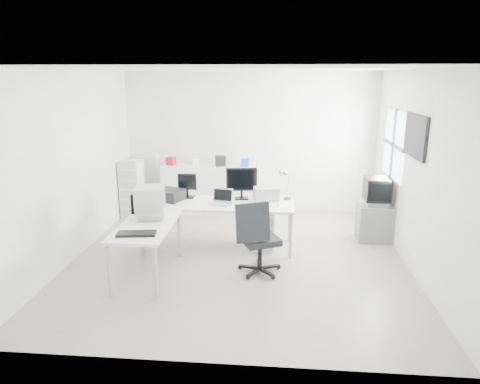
# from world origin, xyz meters

# --- Properties ---
(floor) EXTENTS (5.00, 5.00, 0.01)m
(floor) POSITION_xyz_m (0.00, 0.00, 0.00)
(floor) COLOR #B9B6A6
(floor) RESTS_ON ground
(ceiling) EXTENTS (5.00, 5.00, 0.01)m
(ceiling) POSITION_xyz_m (0.00, 0.00, 2.80)
(ceiling) COLOR white
(ceiling) RESTS_ON back_wall
(back_wall) EXTENTS (5.00, 0.02, 2.80)m
(back_wall) POSITION_xyz_m (0.00, 2.50, 1.40)
(back_wall) COLOR white
(back_wall) RESTS_ON floor
(left_wall) EXTENTS (0.02, 5.00, 2.80)m
(left_wall) POSITION_xyz_m (-2.50, 0.00, 1.40)
(left_wall) COLOR white
(left_wall) RESTS_ON floor
(right_wall) EXTENTS (0.02, 5.00, 2.80)m
(right_wall) POSITION_xyz_m (2.50, 0.00, 1.40)
(right_wall) COLOR white
(right_wall) RESTS_ON floor
(window) EXTENTS (0.02, 1.20, 1.10)m
(window) POSITION_xyz_m (2.48, 1.20, 1.60)
(window) COLOR white
(window) RESTS_ON right_wall
(wall_picture) EXTENTS (0.04, 0.90, 0.60)m
(wall_picture) POSITION_xyz_m (2.47, 0.10, 1.90)
(wall_picture) COLOR black
(wall_picture) RESTS_ON right_wall
(main_desk) EXTENTS (2.40, 0.80, 0.75)m
(main_desk) POSITION_xyz_m (-0.37, 0.43, 0.38)
(main_desk) COLOR silver
(main_desk) RESTS_ON floor
(side_desk) EXTENTS (0.70, 1.40, 0.75)m
(side_desk) POSITION_xyz_m (-1.22, -0.67, 0.38)
(side_desk) COLOR silver
(side_desk) RESTS_ON floor
(drawer_pedestal) EXTENTS (0.40, 0.50, 0.60)m
(drawer_pedestal) POSITION_xyz_m (0.33, 0.48, 0.30)
(drawer_pedestal) COLOR silver
(drawer_pedestal) RESTS_ON floor
(inkjet_printer) EXTENTS (0.59, 0.52, 0.17)m
(inkjet_printer) POSITION_xyz_m (-1.22, 0.53, 0.84)
(inkjet_printer) COLOR black
(inkjet_printer) RESTS_ON main_desk
(lcd_monitor_small) EXTENTS (0.32, 0.19, 0.39)m
(lcd_monitor_small) POSITION_xyz_m (-0.92, 0.68, 0.95)
(lcd_monitor_small) COLOR black
(lcd_monitor_small) RESTS_ON main_desk
(lcd_monitor_large) EXTENTS (0.53, 0.27, 0.52)m
(lcd_monitor_large) POSITION_xyz_m (-0.02, 0.68, 1.01)
(lcd_monitor_large) COLOR black
(lcd_monitor_large) RESTS_ON main_desk
(laptop) EXTENTS (0.39, 0.40, 0.22)m
(laptop) POSITION_xyz_m (-0.32, 0.33, 0.86)
(laptop) COLOR #B7B7BA
(laptop) RESTS_ON main_desk
(white_keyboard) EXTENTS (0.48, 0.27, 0.02)m
(white_keyboard) POSITION_xyz_m (0.28, 0.28, 0.76)
(white_keyboard) COLOR silver
(white_keyboard) RESTS_ON main_desk
(white_mouse) EXTENTS (0.05, 0.05, 0.05)m
(white_mouse) POSITION_xyz_m (0.58, 0.33, 0.78)
(white_mouse) COLOR silver
(white_mouse) RESTS_ON main_desk
(laser_printer) EXTENTS (0.46, 0.42, 0.22)m
(laser_printer) POSITION_xyz_m (0.38, 0.65, 0.86)
(laser_printer) COLOR #A5A5A5
(laser_printer) RESTS_ON main_desk
(desk_lamp) EXTENTS (0.21, 0.21, 0.53)m
(desk_lamp) POSITION_xyz_m (0.73, 0.73, 1.02)
(desk_lamp) COLOR silver
(desk_lamp) RESTS_ON main_desk
(crt_monitor) EXTENTS (0.42, 0.42, 0.41)m
(crt_monitor) POSITION_xyz_m (-1.22, -0.42, 0.95)
(crt_monitor) COLOR #B7B7BA
(crt_monitor) RESTS_ON side_desk
(black_keyboard) EXTENTS (0.51, 0.26, 0.03)m
(black_keyboard) POSITION_xyz_m (-1.22, -1.07, 0.77)
(black_keyboard) COLOR black
(black_keyboard) RESTS_ON side_desk
(office_chair) EXTENTS (0.83, 0.83, 1.09)m
(office_chair) POSITION_xyz_m (0.34, -0.45, 0.55)
(office_chair) COLOR #242729
(office_chair) RESTS_ON floor
(tv_cabinet) EXTENTS (0.57, 0.47, 0.62)m
(tv_cabinet) POSITION_xyz_m (2.22, 0.96, 0.31)
(tv_cabinet) COLOR slate
(tv_cabinet) RESTS_ON floor
(crt_tv) EXTENTS (0.50, 0.48, 0.45)m
(crt_tv) POSITION_xyz_m (2.22, 0.96, 0.85)
(crt_tv) COLOR black
(crt_tv) RESTS_ON tv_cabinet
(sideboard) EXTENTS (1.95, 0.49, 0.97)m
(sideboard) POSITION_xyz_m (-0.77, 2.24, 0.49)
(sideboard) COLOR silver
(sideboard) RESTS_ON floor
(clutter_box_a) EXTENTS (0.19, 0.18, 0.16)m
(clutter_box_a) POSITION_xyz_m (-1.57, 2.24, 1.05)
(clutter_box_a) COLOR #AF191E
(clutter_box_a) RESTS_ON sideboard
(clutter_box_b) EXTENTS (0.16, 0.15, 0.14)m
(clutter_box_b) POSITION_xyz_m (-1.07, 2.24, 1.04)
(clutter_box_b) COLOR silver
(clutter_box_b) RESTS_ON sideboard
(clutter_box_c) EXTENTS (0.23, 0.22, 0.20)m
(clutter_box_c) POSITION_xyz_m (-0.57, 2.24, 1.07)
(clutter_box_c) COLOR black
(clutter_box_c) RESTS_ON sideboard
(clutter_box_d) EXTENTS (0.17, 0.16, 0.15)m
(clutter_box_d) POSITION_xyz_m (-0.07, 2.24, 1.05)
(clutter_box_d) COLOR blue
(clutter_box_d) RESTS_ON sideboard
(clutter_bottle) EXTENTS (0.07, 0.07, 0.22)m
(clutter_bottle) POSITION_xyz_m (-1.87, 2.28, 1.08)
(clutter_bottle) COLOR silver
(clutter_bottle) RESTS_ON sideboard
(filing_cabinet) EXTENTS (0.39, 0.46, 1.10)m
(filing_cabinet) POSITION_xyz_m (-2.28, 1.89, 0.55)
(filing_cabinet) COLOR silver
(filing_cabinet) RESTS_ON floor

